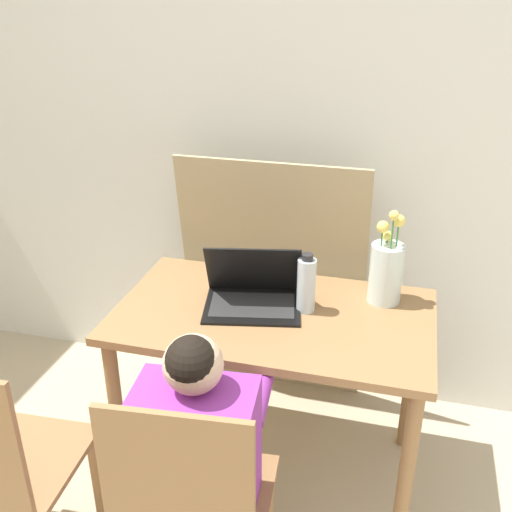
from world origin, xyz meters
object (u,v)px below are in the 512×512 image
(flower_vase, at_px, (386,270))
(water_bottle, at_px, (306,284))
(laptop, at_px, (253,291))
(person_seated, at_px, (203,439))
(chair_occupied, at_px, (194,512))

(flower_vase, height_order, water_bottle, flower_vase)
(laptop, relative_size, water_bottle, 1.75)
(person_seated, height_order, flower_vase, flower_vase)
(chair_occupied, bearing_deg, flower_vase, -121.62)
(chair_occupied, bearing_deg, laptop, -93.32)
(person_seated, bearing_deg, water_bottle, -111.91)
(person_seated, xyz_separation_m, laptop, (-0.01, 0.59, 0.16))
(chair_occupied, xyz_separation_m, person_seated, (-0.01, 0.12, 0.15))
(person_seated, distance_m, flower_vase, 0.88)
(flower_vase, distance_m, water_bottle, 0.30)
(chair_occupied, relative_size, flower_vase, 2.52)
(laptop, bearing_deg, flower_vase, 6.33)
(laptop, xyz_separation_m, water_bottle, (0.19, 0.01, 0.05))
(chair_occupied, relative_size, water_bottle, 4.14)
(person_seated, distance_m, laptop, 0.61)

